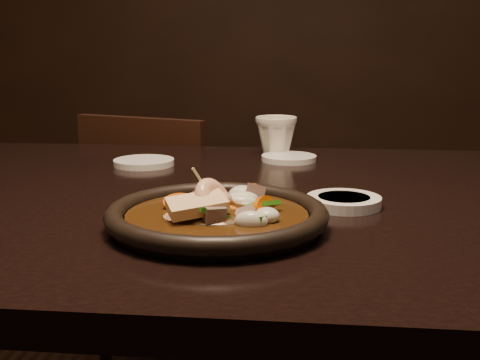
# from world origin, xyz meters

# --- Properties ---
(table) EXTENTS (1.60, 0.90, 0.75)m
(table) POSITION_xyz_m (0.00, 0.00, 0.67)
(table) COLOR black
(table) RESTS_ON floor
(chair) EXTENTS (0.48, 0.48, 0.80)m
(chair) POSITION_xyz_m (-0.19, 0.65, 0.44)
(chair) COLOR black
(chair) RESTS_ON floor
(plate) EXTENTS (0.29, 0.29, 0.03)m
(plate) POSITION_xyz_m (0.08, -0.19, 0.76)
(plate) COLOR black
(plate) RESTS_ON table
(stirfry) EXTENTS (0.16, 0.17, 0.07)m
(stirfry) POSITION_xyz_m (0.09, -0.18, 0.77)
(stirfry) COLOR #341C09
(stirfry) RESTS_ON plate
(soy_dish) EXTENTS (0.11, 0.11, 0.02)m
(soy_dish) POSITION_xyz_m (0.25, -0.07, 0.76)
(soy_dish) COLOR white
(soy_dish) RESTS_ON table
(saucer_left) EXTENTS (0.12, 0.12, 0.01)m
(saucer_left) POSITION_xyz_m (-0.12, 0.21, 0.76)
(saucer_left) COLOR white
(saucer_left) RESTS_ON table
(saucer_right) EXTENTS (0.11, 0.11, 0.01)m
(saucer_right) POSITION_xyz_m (0.16, 0.29, 0.76)
(saucer_right) COLOR white
(saucer_right) RESTS_ON table
(tea_cup) EXTENTS (0.11, 0.10, 0.09)m
(tea_cup) POSITION_xyz_m (0.13, 0.35, 0.79)
(tea_cup) COLOR silver
(tea_cup) RESTS_ON table
(chopsticks) EXTENTS (0.07, 0.22, 0.01)m
(chopsticks) POSITION_xyz_m (0.02, 0.06, 0.75)
(chopsticks) COLOR tan
(chopsticks) RESTS_ON table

